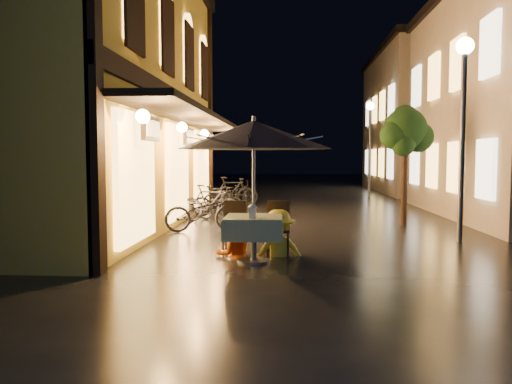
# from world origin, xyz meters

# --- Properties ---
(ground) EXTENTS (90.00, 90.00, 0.00)m
(ground) POSITION_xyz_m (0.00, 0.00, 0.00)
(ground) COLOR black
(ground) RESTS_ON ground
(west_building) EXTENTS (5.90, 11.40, 7.40)m
(west_building) POSITION_xyz_m (-5.72, 4.00, 3.71)
(west_building) COLOR yellow
(west_building) RESTS_ON ground
(east_building_far) EXTENTS (7.30, 10.30, 7.30)m
(east_building_far) POSITION_xyz_m (7.49, 18.00, 3.66)
(east_building_far) COLOR #C0AB99
(east_building_far) RESTS_ON ground
(street_tree) EXTENTS (1.43, 1.20, 3.15)m
(street_tree) POSITION_xyz_m (2.41, 4.51, 2.42)
(street_tree) COLOR black
(street_tree) RESTS_ON ground
(streetlamp_near) EXTENTS (0.36, 0.36, 4.23)m
(streetlamp_near) POSITION_xyz_m (3.00, 2.00, 2.92)
(streetlamp_near) COLOR #59595E
(streetlamp_near) RESTS_ON ground
(streetlamp_far) EXTENTS (0.36, 0.36, 4.23)m
(streetlamp_far) POSITION_xyz_m (3.00, 14.00, 2.92)
(streetlamp_far) COLOR #59595E
(streetlamp_far) RESTS_ON ground
(cafe_table) EXTENTS (0.99, 0.99, 0.78)m
(cafe_table) POSITION_xyz_m (-1.18, -0.30, 0.59)
(cafe_table) COLOR #59595E
(cafe_table) RESTS_ON ground
(patio_umbrella) EXTENTS (2.64, 2.64, 2.46)m
(patio_umbrella) POSITION_xyz_m (-1.18, -0.30, 2.15)
(patio_umbrella) COLOR #59595E
(patio_umbrella) RESTS_ON ground
(cafe_chair_left) EXTENTS (0.42, 0.42, 0.97)m
(cafe_chair_left) POSITION_xyz_m (-1.58, 0.44, 0.54)
(cafe_chair_left) COLOR black
(cafe_chair_left) RESTS_ON ground
(cafe_chair_right) EXTENTS (0.42, 0.42, 0.97)m
(cafe_chair_right) POSITION_xyz_m (-0.78, 0.44, 0.54)
(cafe_chair_right) COLOR black
(cafe_chair_right) RESTS_ON ground
(table_lantern) EXTENTS (0.16, 0.16, 0.25)m
(table_lantern) POSITION_xyz_m (-1.18, -0.55, 0.92)
(table_lantern) COLOR white
(table_lantern) RESTS_ON cafe_table
(person_orange) EXTENTS (0.82, 0.72, 1.40)m
(person_orange) POSITION_xyz_m (-1.57, 0.21, 0.70)
(person_orange) COLOR #E45C0C
(person_orange) RESTS_ON ground
(person_yellow) EXTENTS (1.14, 0.77, 1.63)m
(person_yellow) POSITION_xyz_m (-0.77, 0.29, 0.81)
(person_yellow) COLOR yellow
(person_yellow) RESTS_ON ground
(bicycle_0) EXTENTS (1.93, 1.24, 0.96)m
(bicycle_0) POSITION_xyz_m (-2.64, 3.12, 0.48)
(bicycle_0) COLOR black
(bicycle_0) RESTS_ON ground
(bicycle_1) EXTENTS (1.74, 0.58, 1.03)m
(bicycle_1) POSITION_xyz_m (-2.75, 4.85, 0.51)
(bicycle_1) COLOR black
(bicycle_1) RESTS_ON ground
(bicycle_2) EXTENTS (1.63, 1.09, 0.81)m
(bicycle_2) POSITION_xyz_m (-2.48, 5.17, 0.41)
(bicycle_2) COLOR black
(bicycle_2) RESTS_ON ground
(bicycle_3) EXTENTS (1.60, 0.74, 0.93)m
(bicycle_3) POSITION_xyz_m (-2.72, 6.10, 0.46)
(bicycle_3) COLOR black
(bicycle_3) RESTS_ON ground
(bicycle_4) EXTENTS (1.67, 1.06, 0.83)m
(bicycle_4) POSITION_xyz_m (-2.73, 7.97, 0.41)
(bicycle_4) COLOR black
(bicycle_4) RESTS_ON ground
(bicycle_5) EXTENTS (1.85, 1.03, 1.07)m
(bicycle_5) POSITION_xyz_m (-2.66, 9.16, 0.54)
(bicycle_5) COLOR black
(bicycle_5) RESTS_ON ground
(bicycle_6) EXTENTS (1.77, 0.85, 0.89)m
(bicycle_6) POSITION_xyz_m (-2.61, 10.00, 0.45)
(bicycle_6) COLOR black
(bicycle_6) RESTS_ON ground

